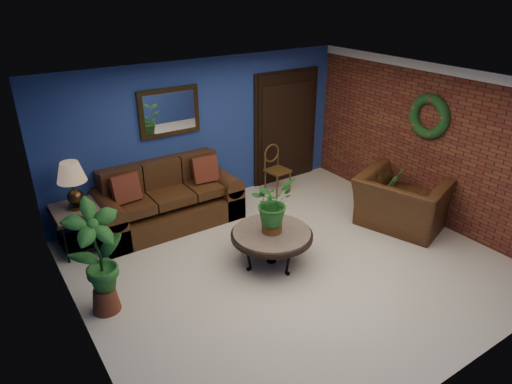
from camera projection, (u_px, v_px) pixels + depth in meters
floor at (290, 264)px, 6.44m from camera, size 5.50×5.50×0.00m
wall_back at (203, 133)px, 7.78m from camera, size 5.50×0.04×2.50m
wall_left at (74, 246)px, 4.52m from camera, size 0.04×5.00×2.50m
wall_right_brick at (429, 144)px, 7.28m from camera, size 0.04×5.00×2.50m
ceiling at (297, 86)px, 5.37m from camera, size 5.50×5.00×0.02m
crown_molding at (441, 69)px, 6.76m from camera, size 0.03×5.00×0.14m
wall_mirror at (169, 112)px, 7.25m from camera, size 1.02×0.06×0.77m
closet_door at (286, 128)px, 8.72m from camera, size 1.44×0.06×2.18m
wreath at (429, 117)px, 7.09m from camera, size 0.16×0.72×0.72m
sofa at (167, 204)px, 7.40m from camera, size 2.28×0.99×1.03m
coffee_table at (272, 235)px, 6.31m from camera, size 1.14×1.14×0.49m
end_table at (79, 217)px, 6.61m from camera, size 0.73×0.73×0.67m
table_lamp at (72, 180)px, 6.36m from camera, size 0.41×0.41×0.68m
side_chair at (275, 165)px, 8.44m from camera, size 0.43×0.43×0.90m
armchair at (402, 202)px, 7.25m from camera, size 1.51×1.62×0.86m
coffee_plant at (272, 204)px, 6.10m from camera, size 0.73×0.68×0.78m
floor_plant at (392, 190)px, 7.64m from camera, size 0.41×0.34×0.83m
tall_plant at (98, 255)px, 5.22m from camera, size 0.67×0.49×1.46m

